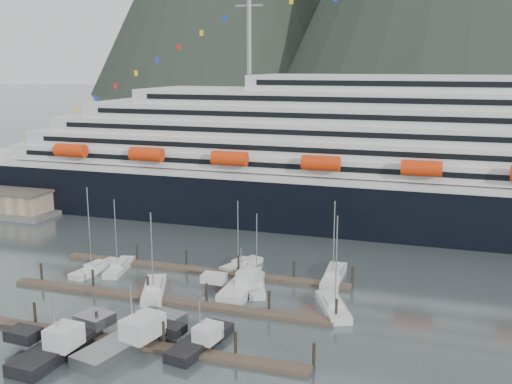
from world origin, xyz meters
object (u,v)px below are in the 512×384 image
trawler_d (199,340)px  sailboat_b (96,269)px  sailboat_d (257,286)px  trawler_b (55,347)px  trawler_c (132,336)px  sailboat_e (119,268)px  sailboat_f (241,265)px  sailboat_c (154,290)px  sailboat_h (333,307)px  trawler_e (240,286)px  sailboat_g (334,277)px  cruise_ship (441,169)px

trawler_d → sailboat_b: bearing=63.7°
sailboat_d → trawler_b: (-15.27, -26.78, 0.58)m
trawler_b → trawler_c: 8.56m
trawler_d → sailboat_e: bearing=57.5°
sailboat_d → sailboat_f: sailboat_d is taller
trawler_b → trawler_c: (6.84, 5.15, 0.03)m
trawler_c → sailboat_f: bearing=6.2°
sailboat_c → trawler_b: size_ratio=1.04×
sailboat_b → sailboat_h: bearing=-85.5°
trawler_b → trawler_e: size_ratio=1.10×
sailboat_e → sailboat_f: sailboat_e is taller
sailboat_g → sailboat_d: bearing=123.8°
trawler_c → sailboat_b: bearing=53.7°
trawler_c → trawler_b: bearing=139.3°
trawler_c → trawler_d: 8.08m
sailboat_b → trawler_e: 24.80m
cruise_ship → sailboat_f: size_ratio=18.03×
sailboat_d → sailboat_f: bearing=12.5°
trawler_b → trawler_d: trawler_b is taller
sailboat_e → sailboat_g: 34.20m
trawler_e → sailboat_g: bearing=-52.2°
cruise_ship → trawler_c: size_ratio=12.74×
sailboat_e → trawler_b: (8.21, -27.67, 0.57)m
cruise_ship → trawler_b: cruise_ship is taller
trawler_c → trawler_e: bearing=-6.2°
trawler_e → sailboat_e: bearing=82.3°
sailboat_e → trawler_c: size_ratio=0.74×
sailboat_b → sailboat_d: sailboat_b is taller
sailboat_h → trawler_c: (-20.72, -17.20, 0.57)m
sailboat_g → sailboat_h: bearing=-172.3°
sailboat_g → trawler_b: bearing=140.7°
sailboat_e → sailboat_b: bearing=108.8°
sailboat_b → trawler_d: sailboat_b is taller
sailboat_g → trawler_d: sailboat_g is taller
cruise_ship → trawler_e: cruise_ship is taller
cruise_ship → sailboat_d: 50.88m
sailboat_b → sailboat_f: size_ratio=1.23×
sailboat_d → trawler_e: bearing=115.8°
sailboat_e → sailboat_f: 19.64m
trawler_d → trawler_b: bearing=125.1°
cruise_ship → trawler_d: (-24.88, -62.90, -11.21)m
cruise_ship → trawler_c: 73.43m
sailboat_e → trawler_e: bearing=-109.1°
cruise_ship → sailboat_f: cruise_ship is taller
sailboat_c → sailboat_h: (25.79, 1.88, 0.01)m
cruise_ship → sailboat_b: size_ratio=14.66×
sailboat_b → sailboat_c: bearing=-102.6°
sailboat_d → trawler_b: 30.83m
sailboat_b → sailboat_f: 23.24m
sailboat_d → trawler_c: (-8.43, -21.64, 0.61)m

